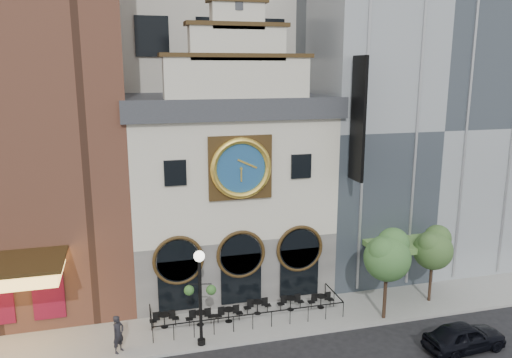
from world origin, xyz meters
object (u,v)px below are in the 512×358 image
at_px(bistro_5, 321,300).
at_px(car_right, 464,336).
at_px(bistro_1, 200,317).
at_px(pedestrian, 118,334).
at_px(tree_left, 388,254).
at_px(bistro_0, 164,319).
at_px(lamppost, 200,287).
at_px(bistro_4, 291,302).
at_px(bistro_3, 257,306).
at_px(tree_right, 433,247).
at_px(bistro_2, 229,314).

height_order(bistro_5, car_right, car_right).
relative_size(bistro_1, pedestrian, 0.81).
bearing_deg(tree_left, bistro_0, 170.08).
relative_size(bistro_1, bistro_5, 1.00).
relative_size(bistro_1, lamppost, 0.31).
relative_size(bistro_5, lamppost, 0.31).
height_order(bistro_0, pedestrian, pedestrian).
height_order(bistro_4, car_right, car_right).
xyz_separation_m(bistro_3, tree_left, (6.83, -2.27, 3.33)).
bearing_deg(lamppost, bistro_4, 35.42).
distance_m(bistro_4, pedestrian, 9.89).
relative_size(bistro_4, tree_right, 0.34).
distance_m(bistro_3, bistro_4, 1.99).
height_order(bistro_3, car_right, car_right).
relative_size(bistro_5, car_right, 0.37).
distance_m(bistro_0, car_right, 15.65).
relative_size(bistro_0, bistro_4, 1.00).
height_order(bistro_0, bistro_1, same).
bearing_deg(bistro_3, bistro_1, -172.86).
bearing_deg(bistro_4, bistro_5, -6.75).
distance_m(bistro_1, pedestrian, 4.62).
relative_size(bistro_4, lamppost, 0.31).
bearing_deg(tree_left, car_right, -58.34).
relative_size(bistro_2, bistro_3, 1.00).
bearing_deg(bistro_1, bistro_5, 1.32).
height_order(bistro_3, tree_left, tree_left).
distance_m(bistro_4, tree_left, 6.28).
height_order(car_right, pedestrian, pedestrian).
height_order(car_right, tree_right, tree_right).
relative_size(lamppost, tree_right, 1.09).
xyz_separation_m(bistro_1, bistro_2, (1.59, -0.04, 0.00)).
relative_size(bistro_1, car_right, 0.37).
height_order(bistro_0, tree_right, tree_right).
distance_m(pedestrian, lamppost, 4.62).
bearing_deg(bistro_2, car_right, -27.10).
xyz_separation_m(bistro_1, bistro_5, (7.17, 0.17, 0.00)).
relative_size(bistro_3, car_right, 0.37).
bearing_deg(bistro_0, bistro_2, -5.22).
bearing_deg(tree_right, bistro_5, 173.39).
bearing_deg(tree_left, bistro_5, 146.50).
xyz_separation_m(lamppost, tree_left, (10.45, 0.13, 0.66)).
xyz_separation_m(bistro_1, bistro_3, (3.38, 0.42, 0.00)).
bearing_deg(tree_left, bistro_3, 161.65).
distance_m(bistro_0, tree_left, 12.75).
distance_m(bistro_1, bistro_5, 7.18).
xyz_separation_m(bistro_2, pedestrian, (-5.90, -1.55, 0.51)).
bearing_deg(tree_right, bistro_3, 174.36).
xyz_separation_m(bistro_2, lamppost, (-1.83, -1.93, 2.67)).
bearing_deg(bistro_0, car_right, -22.29).
xyz_separation_m(bistro_2, bistro_3, (1.79, 0.47, 0.00)).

